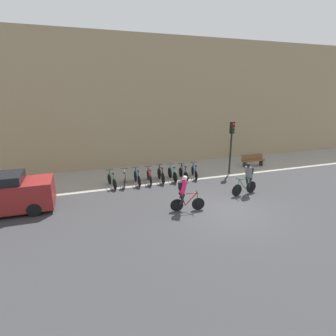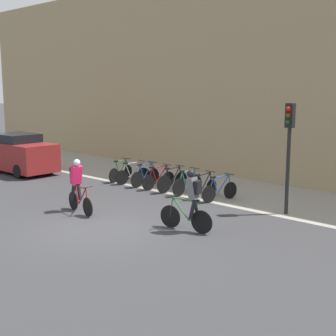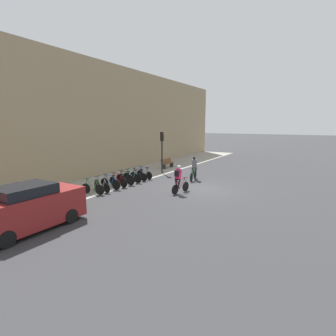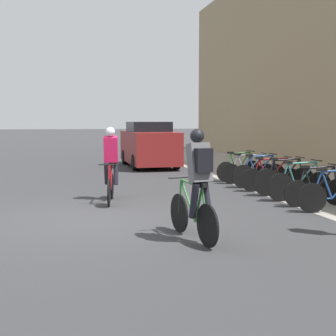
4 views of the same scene
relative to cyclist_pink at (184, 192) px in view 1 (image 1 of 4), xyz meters
name	(u,v)px [view 1 (image 1 of 4)]	position (x,y,z in m)	size (l,w,h in m)	color
ground	(227,210)	(1.94, -0.63, -0.95)	(200.00, 200.00, 0.00)	#333335
kerb_strip	(177,171)	(1.94, 6.12, -0.94)	(44.00, 4.50, 0.01)	gray
building_facade	(165,103)	(1.94, 8.67, 3.66)	(44.00, 0.60, 9.22)	#9E8966
cyclist_pink	(184,192)	(0.00, 0.00, 0.00)	(1.62, 0.54, 1.75)	black
cyclist_grey	(247,178)	(4.05, 0.88, 0.00)	(1.68, 0.53, 1.77)	black
parked_bike_0	(112,181)	(-2.80, 4.36, -0.56)	(0.49, 1.59, 0.95)	black
parked_bike_1	(125,179)	(-2.05, 4.36, -0.56)	(0.51, 1.65, 0.94)	black
parked_bike_2	(137,178)	(-1.29, 4.36, -0.55)	(0.46, 1.65, 0.97)	black
parked_bike_3	(149,177)	(-0.53, 4.36, -0.56)	(0.46, 1.68, 0.95)	black
parked_bike_4	(161,175)	(0.22, 4.36, -0.53)	(0.46, 1.66, 0.99)	black
parked_bike_5	(172,174)	(0.98, 4.36, -0.55)	(0.46, 1.67, 0.97)	black
parked_bike_6	(184,173)	(1.74, 4.36, -0.57)	(0.46, 1.59, 0.93)	black
parked_bike_7	(194,172)	(2.49, 4.36, -0.56)	(0.48, 1.64, 0.94)	black
traffic_light_pole	(231,138)	(5.11, 4.37, 1.50)	(0.26, 0.30, 3.53)	black
bench	(253,160)	(7.77, 5.45, -0.47)	(1.82, 0.44, 0.89)	brown
parked_car	(2,195)	(-7.95, 2.49, -0.05)	(4.30, 1.84, 1.85)	maroon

